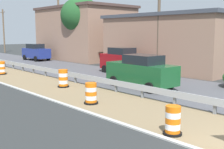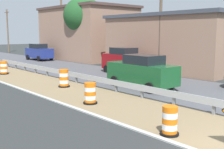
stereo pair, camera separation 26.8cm
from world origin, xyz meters
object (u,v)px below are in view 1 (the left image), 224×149
traffic_barrel_mid (63,79)px  car_trailing_near_lane (123,60)px  car_trailing_far_lane (141,71)px  traffic_barrel_nearest (173,122)px  utility_pole_far (4,30)px  utility_pole_mid (59,23)px  utility_pole_near (159,22)px  traffic_barrel_close (91,94)px  traffic_barrel_far (2,69)px  car_mid_far_lane (36,52)px

traffic_barrel_mid → car_trailing_near_lane: (7.16, 1.91, 0.58)m
car_trailing_far_lane → car_trailing_near_lane: bearing=-32.0°
traffic_barrel_nearest → utility_pole_far: bearing=75.1°
car_trailing_far_lane → utility_pole_mid: utility_pole_mid is taller
utility_pole_near → traffic_barrel_nearest: bearing=-139.2°
traffic_barrel_mid → utility_pole_far: (9.67, 33.68, 3.32)m
car_trailing_near_lane → car_trailing_far_lane: car_trailing_near_lane is taller
traffic_barrel_close → car_trailing_far_lane: car_trailing_far_lane is taller
car_trailing_near_lane → utility_pole_near: utility_pole_near is taller
traffic_barrel_close → utility_pole_near: (10.46, 4.31, 3.84)m
utility_pole_near → utility_pole_far: 33.93m
traffic_barrel_far → car_trailing_far_lane: size_ratio=0.23×
utility_pole_near → utility_pole_mid: 16.05m
utility_pole_near → utility_pole_mid: size_ratio=0.94×
traffic_barrel_far → utility_pole_far: bearing=67.8°
traffic_barrel_mid → utility_pole_far: utility_pole_far is taller
traffic_barrel_nearest → traffic_barrel_close: traffic_barrel_close is taller
car_trailing_far_lane → utility_pole_mid: (6.01, 19.22, 3.54)m
car_mid_far_lane → car_trailing_far_lane: 21.16m
traffic_barrel_close → car_trailing_near_lane: car_trailing_near_lane is taller
traffic_barrel_far → car_trailing_far_lane: car_trailing_far_lane is taller
traffic_barrel_close → utility_pole_near: size_ratio=0.12×
traffic_barrel_nearest → traffic_barrel_close: bearing=83.8°
traffic_barrel_far → utility_pole_far: utility_pole_far is taller
traffic_barrel_close → car_trailing_far_lane: 5.03m
car_trailing_near_lane → utility_pole_mid: 14.51m
traffic_barrel_nearest → car_trailing_far_lane: 8.36m
car_trailing_near_lane → utility_pole_far: 31.98m
traffic_barrel_far → utility_pole_mid: 13.49m
traffic_barrel_nearest → car_trailing_near_lane: 14.79m
traffic_barrel_far → utility_pole_near: bearing=-40.2°
car_mid_far_lane → utility_pole_far: utility_pole_far is taller
traffic_barrel_mid → utility_pole_near: utility_pole_near is taller
car_trailing_near_lane → car_trailing_far_lane: bearing=-33.1°
traffic_barrel_close → traffic_barrel_nearest: bearing=-96.2°
traffic_barrel_nearest → traffic_barrel_mid: size_ratio=0.89×
traffic_barrel_mid → car_trailing_near_lane: car_trailing_near_lane is taller
traffic_barrel_nearest → car_mid_far_lane: size_ratio=0.23×
traffic_barrel_far → utility_pole_far: size_ratio=0.15×
traffic_barrel_mid → car_trailing_far_lane: size_ratio=0.23×
car_mid_far_lane → car_trailing_near_lane: bearing=-1.8°
car_trailing_near_lane → car_trailing_far_lane: (-3.63, -5.33, -0.05)m
traffic_barrel_nearest → car_mid_far_lane: (9.06, 27.18, 0.57)m
car_mid_far_lane → utility_pole_mid: (2.38, -1.63, 3.55)m
traffic_barrel_close → car_trailing_near_lane: size_ratio=0.25×
traffic_barrel_mid → utility_pole_far: size_ratio=0.15×
traffic_barrel_far → car_mid_far_lane: bearing=49.6°
car_trailing_near_lane → car_mid_far_lane: car_trailing_near_lane is taller
traffic_barrel_close → utility_pole_far: size_ratio=0.14×
car_trailing_far_lane → car_mid_far_lane: bearing=-7.7°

